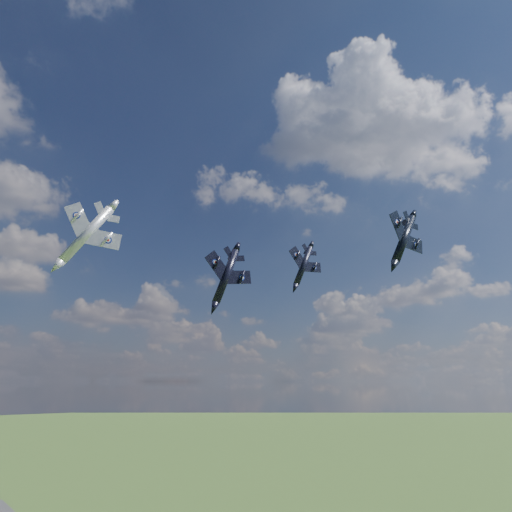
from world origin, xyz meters
TOP-DOWN VIEW (x-y plane):
  - jet_lead_navy at (2.45, 18.10)m, footprint 13.29×17.00m
  - jet_right_navy at (12.59, -16.11)m, footprint 9.62×13.30m
  - jet_high_navy at (25.82, 21.49)m, footprint 12.00×15.23m
  - jet_left_silver at (-25.06, 17.88)m, footprint 15.99×18.94m

SIDE VIEW (x-z plane):
  - jet_lead_navy at x=2.45m, z-range 77.14..84.41m
  - jet_right_navy at x=12.59m, z-range 78.39..85.80m
  - jet_left_silver at x=-25.06m, z-range 79.60..89.06m
  - jet_high_navy at x=25.82m, z-range 83.29..90.18m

